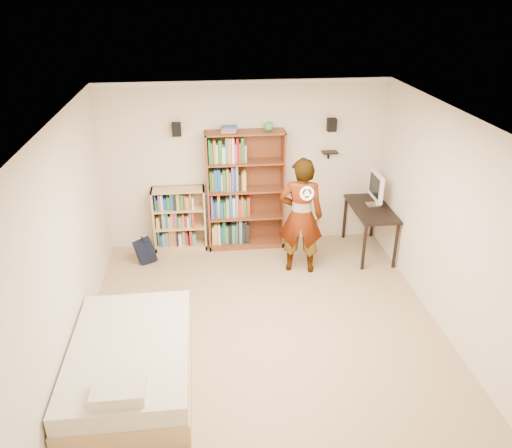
{
  "coord_description": "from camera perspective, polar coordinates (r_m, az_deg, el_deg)",
  "views": [
    {
      "loc": [
        -0.69,
        -5.09,
        4.0
      ],
      "look_at": [
        -0.04,
        0.6,
        1.22
      ],
      "focal_mm": 35.0,
      "sensor_mm": 36.0,
      "label": 1
    }
  ],
  "objects": [
    {
      "name": "wii_wheel",
      "position": [
        6.86,
        5.85,
        3.49
      ],
      "size": [
        0.2,
        0.08,
        0.2
      ],
      "primitive_type": "torus",
      "rotation": [
        1.36,
        0.0,
        0.0
      ],
      "color": "white",
      "rests_on": "person"
    },
    {
      "name": "computer_desk",
      "position": [
        8.26,
        12.78,
        -0.66
      ],
      "size": [
        0.58,
        1.16,
        0.79
      ],
      "primitive_type": null,
      "color": "black",
      "rests_on": "ground"
    },
    {
      "name": "speaker_right",
      "position": [
        8.01,
        8.65,
        11.15
      ],
      "size": [
        0.14,
        0.12,
        0.2
      ],
      "primitive_type": "cube",
      "color": "black",
      "rests_on": "room_shell"
    },
    {
      "name": "room_shell",
      "position": [
        5.6,
        1.15,
        2.32
      ],
      "size": [
        4.52,
        5.02,
        2.71
      ],
      "color": "beige",
      "rests_on": "ground"
    },
    {
      "name": "ground",
      "position": [
        6.51,
        1.01,
        -12.04
      ],
      "size": [
        4.5,
        5.0,
        0.01
      ],
      "primitive_type": "cube",
      "color": "tan",
      "rests_on": "ground"
    },
    {
      "name": "crown_molding",
      "position": [
        5.3,
        1.23,
        11.35
      ],
      "size": [
        4.5,
        5.0,
        0.06
      ],
      "color": "white",
      "rests_on": "room_shell"
    },
    {
      "name": "low_bookshelf",
      "position": [
        8.21,
        -8.72,
        0.56
      ],
      "size": [
        0.85,
        0.32,
        1.06
      ],
      "primitive_type": null,
      "color": "tan",
      "rests_on": "ground"
    },
    {
      "name": "wall_shelf",
      "position": [
        8.15,
        8.42,
        8.11
      ],
      "size": [
        0.25,
        0.16,
        0.02
      ],
      "primitive_type": "cube",
      "color": "black",
      "rests_on": "room_shell"
    },
    {
      "name": "tall_bookshelf",
      "position": [
        8.03,
        -1.2,
        3.77
      ],
      "size": [
        1.24,
        0.36,
        1.96
      ],
      "primitive_type": null,
      "color": "brown",
      "rests_on": "ground"
    },
    {
      "name": "imac",
      "position": [
        8.1,
        13.38,
        3.89
      ],
      "size": [
        0.16,
        0.55,
        0.54
      ],
      "primitive_type": null,
      "rotation": [
        0.0,
        0.0,
        -0.1
      ],
      "color": "white",
      "rests_on": "computer_desk"
    },
    {
      "name": "daybed",
      "position": [
        5.83,
        -14.14,
        -14.51
      ],
      "size": [
        1.31,
        2.01,
        0.59
      ],
      "primitive_type": null,
      "color": "silver",
      "rests_on": "ground"
    },
    {
      "name": "person",
      "position": [
        7.36,
        5.15,
        0.9
      ],
      "size": [
        0.74,
        0.56,
        1.8
      ],
      "primitive_type": "imported",
      "rotation": [
        0.0,
        0.0,
        2.92
      ],
      "color": "black",
      "rests_on": "ground"
    },
    {
      "name": "navy_bag",
      "position": [
        8.02,
        -12.58,
        -3.02
      ],
      "size": [
        0.36,
        0.3,
        0.41
      ],
      "primitive_type": null,
      "rotation": [
        0.0,
        0.0,
        0.38
      ],
      "color": "black",
      "rests_on": "ground"
    },
    {
      "name": "speaker_left",
      "position": [
        7.76,
        -9.07,
        10.63
      ],
      "size": [
        0.14,
        0.12,
        0.2
      ],
      "primitive_type": "cube",
      "color": "black",
      "rests_on": "room_shell"
    }
  ]
}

